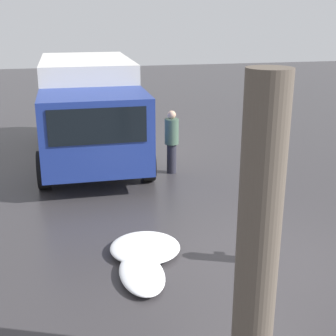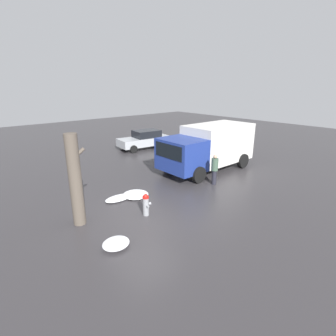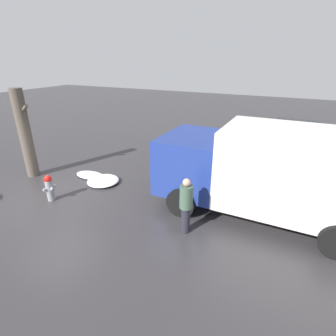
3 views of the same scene
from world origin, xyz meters
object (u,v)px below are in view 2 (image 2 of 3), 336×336
(fire_hydrant, at_px, (146,204))
(parked_car, at_px, (145,139))
(tree_trunk, at_px, (75,180))
(pedestrian, at_px, (215,168))
(delivery_truck, at_px, (209,146))

(fire_hydrant, height_order, parked_car, parked_car)
(tree_trunk, relative_size, pedestrian, 2.13)
(fire_hydrant, height_order, delivery_truck, delivery_truck)
(fire_hydrant, bearing_deg, parked_car, 63.43)
(fire_hydrant, height_order, tree_trunk, tree_trunk)
(delivery_truck, distance_m, pedestrian, 2.69)
(tree_trunk, xyz_separation_m, delivery_truck, (8.85, 1.20, -0.26))
(fire_hydrant, bearing_deg, pedestrian, 14.47)
(fire_hydrant, distance_m, tree_trunk, 2.87)
(tree_trunk, distance_m, parked_car, 12.47)
(pedestrian, relative_size, parked_car, 0.37)
(tree_trunk, bearing_deg, fire_hydrant, -26.06)
(fire_hydrant, height_order, pedestrian, pedestrian)
(tree_trunk, xyz_separation_m, parked_car, (9.23, 8.32, -0.99))
(delivery_truck, bearing_deg, pedestrian, 137.86)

